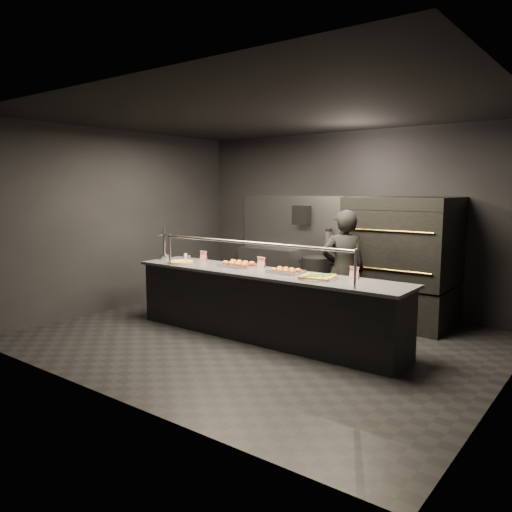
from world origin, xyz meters
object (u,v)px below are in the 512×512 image
(towel_dispenser, at_px, (302,215))
(beer_tap, at_px, (164,249))
(worker, at_px, (343,271))
(prep_shelf, at_px, (268,271))
(round_pizza, at_px, (181,262))
(square_pizza, at_px, (317,277))
(fire_extinguisher, at_px, (328,244))
(pizza_oven, at_px, (402,260))
(slider_tray_b, at_px, (286,271))
(slider_tray_a, at_px, (239,264))
(service_counter, at_px, (263,305))
(trash_bin, at_px, (315,281))

(towel_dispenser, bearing_deg, beer_tap, -113.70)
(worker, bearing_deg, prep_shelf, -70.04)
(prep_shelf, relative_size, worker, 0.69)
(round_pizza, relative_size, square_pizza, 0.87)
(beer_tap, bearing_deg, fire_extinguisher, 56.33)
(pizza_oven, distance_m, slider_tray_b, 2.01)
(towel_dispenser, xyz_separation_m, slider_tray_b, (1.20, -2.29, -0.60))
(pizza_oven, xyz_separation_m, slider_tray_a, (-1.76, -1.75, -0.01))
(prep_shelf, xyz_separation_m, square_pizza, (2.45, -2.33, 0.49))
(pizza_oven, bearing_deg, square_pizza, -100.37)
(beer_tap, bearing_deg, round_pizza, -14.41)
(fire_extinguisher, distance_m, round_pizza, 2.76)
(worker, bearing_deg, pizza_oven, -157.78)
(fire_extinguisher, bearing_deg, service_counter, -81.70)
(service_counter, bearing_deg, square_pizza, -0.83)
(service_counter, xyz_separation_m, pizza_oven, (1.20, 1.90, 0.50))
(fire_extinguisher, relative_size, round_pizza, 1.17)
(beer_tap, bearing_deg, slider_tray_a, 6.23)
(round_pizza, relative_size, slider_tray_a, 0.77)
(pizza_oven, bearing_deg, service_counter, -122.27)
(prep_shelf, distance_m, beer_tap, 2.43)
(slider_tray_b, distance_m, worker, 0.96)
(fire_extinguisher, bearing_deg, pizza_oven, -17.89)
(service_counter, xyz_separation_m, towel_dispenser, (-0.90, 2.39, 1.09))
(beer_tap, height_order, square_pizza, beer_tap)
(fire_extinguisher, height_order, worker, worker)
(round_pizza, distance_m, slider_tray_b, 1.76)
(service_counter, distance_m, towel_dispenser, 2.78)
(slider_tray_b, relative_size, worker, 0.27)
(service_counter, height_order, slider_tray_a, service_counter)
(service_counter, distance_m, prep_shelf, 2.82)
(service_counter, relative_size, worker, 2.35)
(round_pizza, xyz_separation_m, slider_tray_a, (0.89, 0.28, 0.02))
(slider_tray_a, relative_size, trash_bin, 0.66)
(pizza_oven, bearing_deg, round_pizza, -142.54)
(prep_shelf, bearing_deg, trash_bin, -11.11)
(towel_dispenser, bearing_deg, worker, -41.69)
(prep_shelf, xyz_separation_m, slider_tray_a, (1.04, -2.17, 0.50))
(trash_bin, bearing_deg, towel_dispenser, 147.92)
(beer_tap, xyz_separation_m, slider_tray_b, (2.25, 0.10, -0.13))
(pizza_oven, distance_m, beer_tap, 3.68)
(towel_dispenser, bearing_deg, slider_tray_a, -81.27)
(towel_dispenser, bearing_deg, square_pizza, -53.93)
(round_pizza, xyz_separation_m, square_pizza, (2.30, 0.12, 0.00))
(towel_dispenser, xyz_separation_m, trash_bin, (0.48, -0.30, -1.12))
(pizza_oven, xyz_separation_m, prep_shelf, (-2.80, 0.42, -0.52))
(slider_tray_a, distance_m, trash_bin, 2.01)
(pizza_oven, relative_size, beer_tap, 3.43)
(prep_shelf, relative_size, round_pizza, 2.78)
(pizza_oven, distance_m, trash_bin, 1.72)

